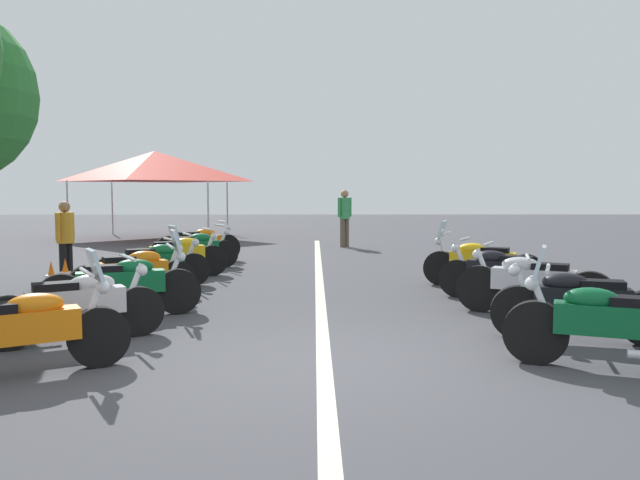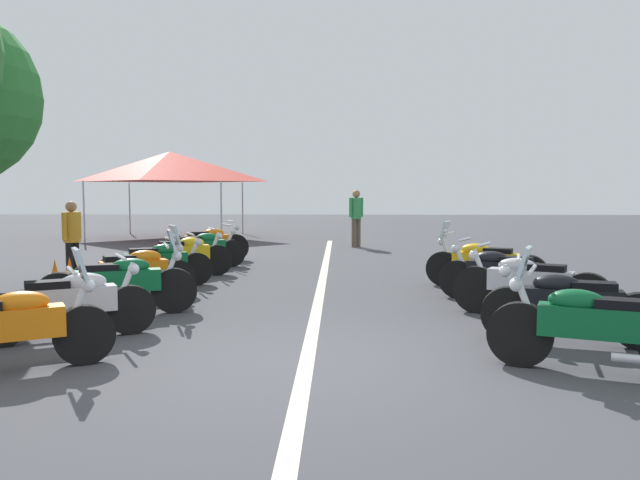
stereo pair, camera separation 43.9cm
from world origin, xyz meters
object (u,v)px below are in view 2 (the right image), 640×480
motorcycle_right_row_1 (571,305)px  motorcycle_right_row_4 (483,263)px  motorcycle_right_row_2 (529,284)px  motorcycle_left_row_6 (200,249)px  motorcycle_right_row_3 (501,273)px  motorcycle_left_row_5 (183,255)px  motorcycle_left_row_2 (120,283)px  event_tent (170,167)px  motorcycle_left_row_1 (70,303)px  traffic_cone_0 (55,278)px  motorcycle_left_row_3 (136,271)px  motorcycle_left_row_0 (5,327)px  bystander_1 (356,214)px  traffic_cone_2 (70,275)px  motorcycle_left_row_7 (207,243)px  bystander_0 (72,235)px  motorcycle_left_row_4 (157,263)px  motorcycle_right_row_0 (592,326)px

motorcycle_right_row_1 → motorcycle_right_row_4: size_ratio=0.98×
motorcycle_right_row_1 → motorcycle_right_row_2: bearing=-73.0°
motorcycle_left_row_6 → motorcycle_right_row_3: bearing=-65.0°
motorcycle_right_row_2 → motorcycle_left_row_5: bearing=-6.8°
motorcycle_left_row_2 → motorcycle_right_row_2: motorcycle_left_row_2 is taller
motorcycle_right_row_1 → motorcycle_right_row_3: size_ratio=1.06×
motorcycle_left_row_2 → event_tent: 15.07m
motorcycle_left_row_1 → traffic_cone_0: size_ratio=3.00×
motorcycle_left_row_3 → motorcycle_right_row_3: bearing=-29.3°
motorcycle_left_row_0 → motorcycle_left_row_3: 4.18m
motorcycle_left_row_2 → motorcycle_left_row_6: 5.40m
event_tent → motorcycle_right_row_3: bearing=-146.3°
motorcycle_left_row_3 → motorcycle_left_row_5: (2.69, -0.11, -0.00)m
traffic_cone_0 → bystander_1: 10.73m
traffic_cone_2 → event_tent: (12.47, 1.55, 2.36)m
motorcycle_left_row_7 → bystander_1: (4.18, -3.80, 0.58)m
bystander_0 → motorcycle_left_row_6: bearing=60.8°
motorcycle_left_row_5 → bystander_0: (-0.81, 1.95, 0.45)m
motorcycle_left_row_3 → motorcycle_left_row_4: 1.28m
motorcycle_left_row_2 → motorcycle_right_row_3: size_ratio=1.12×
traffic_cone_0 → event_tent: event_tent is taller
motorcycle_left_row_7 → traffic_cone_2: size_ratio=3.26×
motorcycle_right_row_2 → motorcycle_right_row_4: (2.64, 0.03, -0.00)m
motorcycle_left_row_3 → motorcycle_right_row_3: size_ratio=0.97×
motorcycle_left_row_5 → motorcycle_right_row_0: 8.75m
motorcycle_right_row_0 → motorcycle_left_row_3: bearing=-13.2°
motorcycle_left_row_7 → motorcycle_right_row_2: (-6.74, -5.91, 0.00)m
motorcycle_left_row_1 → motorcycle_right_row_0: size_ratio=0.95×
motorcycle_left_row_4 → motorcycle_left_row_1: bearing=-112.1°
motorcycle_right_row_3 → bystander_0: 7.96m
motorcycle_left_row_1 → motorcycle_right_row_3: motorcycle_right_row_3 is taller
motorcycle_left_row_4 → motorcycle_left_row_6: (2.77, -0.19, 0.01)m
bystander_0 → event_tent: size_ratio=0.30×
motorcycle_left_row_1 → motorcycle_left_row_2: size_ratio=0.87×
motorcycle_left_row_1 → motorcycle_right_row_3: size_ratio=0.97×
motorcycle_right_row_0 → motorcycle_right_row_1: (1.16, -0.21, -0.01)m
traffic_cone_2 → motorcycle_left_row_1: bearing=-156.6°
motorcycle_right_row_2 → traffic_cone_2: motorcycle_right_row_2 is taller
motorcycle_left_row_0 → motorcycle_left_row_1: (1.38, -0.04, -0.01)m
motorcycle_left_row_3 → motorcycle_left_row_4: size_ratio=0.93×
motorcycle_right_row_3 → motorcycle_left_row_2: bearing=40.9°
bystander_0 → event_tent: 11.53m
motorcycle_right_row_3 → motorcycle_right_row_2: bearing=120.5°
motorcycle_left_row_5 → traffic_cone_2: (-1.94, 1.53, -0.16)m
motorcycle_right_row_3 → motorcycle_left_row_3: bearing=27.5°
motorcycle_left_row_5 → motorcycle_right_row_0: bearing=-72.8°
motorcycle_left_row_2 → traffic_cone_2: size_ratio=3.44×
motorcycle_left_row_6 → bystander_0: (-2.17, 2.00, 0.46)m
motorcycle_left_row_3 → event_tent: (13.22, 2.96, 2.19)m
traffic_cone_0 → traffic_cone_2: bearing=-8.9°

